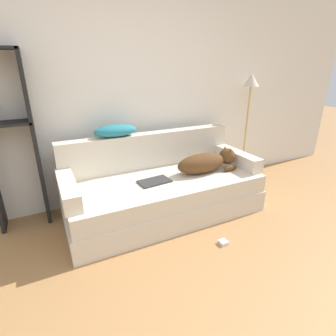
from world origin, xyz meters
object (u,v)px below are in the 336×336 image
Objects in this scene: laptop at (154,181)px; bookshelf at (7,135)px; floor_lamp at (249,98)px; throw_pillow at (115,131)px; dog at (207,162)px; couch at (164,196)px; power_adapter at (223,242)px.

laptop is 0.20× the size of bookshelf.
bookshelf is at bearing 178.79° from floor_lamp.
dog is at bearing -26.50° from throw_pillow.
bookshelf reaches higher than floor_lamp.
dog is 0.67m from laptop.
throw_pillow is 0.27× the size of bookshelf.
throw_pillow reaches higher than laptop.
bookshelf is (-1.02, 0.08, 0.05)m from throw_pillow.
bookshelf is at bearing 151.90° from laptop.
floor_lamp is at bearing 15.68° from couch.
throw_pillow is (-0.39, 0.40, 0.70)m from couch.
bookshelf is 2.28m from power_adapter.
couch is at bearing 174.29° from dog.
floor_lamp reaches higher than throw_pillow.
power_adapter is (0.65, -1.16, -0.90)m from throw_pillow.
floor_lamp reaches higher than power_adapter.
floor_lamp is (1.49, 0.42, 0.95)m from couch.
dog is 2.17× the size of laptop.
couch is 0.27m from laptop.
floor_lamp is 2.05m from power_adapter.
throw_pillow reaches higher than dog.
laptop is at bearing -60.99° from throw_pillow.
couch is 1.43× the size of floor_lamp.
floor_lamp reaches higher than dog.
floor_lamp reaches higher than couch.
couch is at bearing -164.32° from floor_lamp.
couch reaches higher than power_adapter.
bookshelf is (-1.28, 0.53, 0.52)m from laptop.
floor_lamp reaches higher than laptop.
bookshelf reaches higher than power_adapter.
dog is 1.08m from throw_pillow.
bookshelf is at bearing 161.28° from couch.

